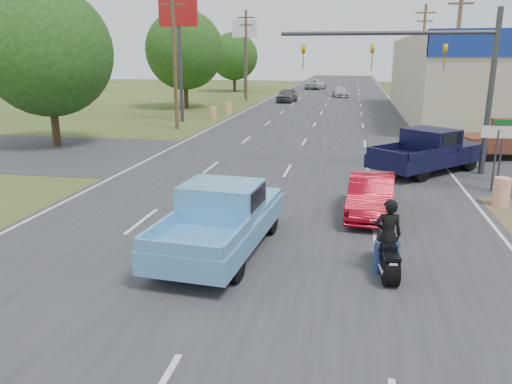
% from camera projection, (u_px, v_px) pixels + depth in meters
% --- Properties ---
extents(main_road, '(15.00, 180.00, 0.02)m').
position_uv_depth(main_road, '(321.00, 113.00, 45.42)').
color(main_road, '#2D2D30').
rests_on(main_road, ground).
extents(cross_road, '(120.00, 10.00, 0.02)m').
position_uv_depth(cross_road, '(293.00, 162.00, 24.58)').
color(cross_road, '#2D2D30').
rests_on(cross_road, ground).
extents(utility_pole_2, '(2.00, 0.28, 10.00)m').
position_uv_depth(utility_pole_2, '(456.00, 52.00, 33.77)').
color(utility_pole_2, '#4C3823').
rests_on(utility_pole_2, ground).
extents(utility_pole_3, '(2.00, 0.28, 10.00)m').
position_uv_depth(utility_pole_3, '(422.00, 53.00, 50.82)').
color(utility_pole_3, '#4C3823').
rests_on(utility_pole_3, ground).
extents(utility_pole_5, '(2.00, 0.28, 10.00)m').
position_uv_depth(utility_pole_5, '(174.00, 52.00, 34.37)').
color(utility_pole_5, '#4C3823').
rests_on(utility_pole_5, ground).
extents(utility_pole_6, '(2.00, 0.28, 10.00)m').
position_uv_depth(utility_pole_6, '(246.00, 53.00, 57.10)').
color(utility_pole_6, '#4C3823').
rests_on(utility_pole_6, ground).
extents(tree_0, '(7.14, 7.14, 8.84)m').
position_uv_depth(tree_0, '(47.00, 52.00, 27.62)').
color(tree_0, '#422D19').
rests_on(tree_0, ground).
extents(tree_1, '(7.56, 7.56, 9.36)m').
position_uv_depth(tree_1, '(184.00, 50.00, 48.29)').
color(tree_1, '#422D19').
rests_on(tree_1, ground).
extents(tree_2, '(6.72, 6.72, 8.32)m').
position_uv_depth(tree_2, '(234.00, 56.00, 71.31)').
color(tree_2, '#422D19').
rests_on(tree_2, ground).
extents(tree_4, '(9.24, 9.24, 11.44)m').
position_uv_depth(tree_4, '(18.00, 45.00, 86.74)').
color(tree_4, '#422D19').
rests_on(tree_4, ground).
extents(tree_5, '(7.98, 7.98, 9.88)m').
position_uv_depth(tree_5, '(508.00, 51.00, 90.52)').
color(tree_5, '#422D19').
rests_on(tree_5, ground).
extents(tree_6, '(8.82, 8.82, 10.92)m').
position_uv_depth(tree_6, '(191.00, 48.00, 101.23)').
color(tree_6, '#422D19').
rests_on(tree_6, ground).
extents(barrel_0, '(0.56, 0.56, 1.00)m').
position_uv_depth(barrel_0, '(501.00, 192.00, 17.31)').
color(barrel_0, orange).
rests_on(barrel_0, ground).
extents(barrel_1, '(0.56, 0.56, 1.00)m').
position_uv_depth(barrel_1, '(463.00, 149.00, 25.29)').
color(barrel_1, orange).
rests_on(barrel_1, ground).
extents(barrel_2, '(0.56, 0.56, 1.00)m').
position_uv_depth(barrel_2, '(213.00, 113.00, 41.14)').
color(barrel_2, orange).
rests_on(barrel_2, ground).
extents(barrel_3, '(0.56, 0.56, 1.00)m').
position_uv_depth(barrel_3, '(228.00, 108.00, 44.88)').
color(barrel_3, orange).
rests_on(barrel_3, ground).
extents(pole_sign_left_near, '(3.00, 0.35, 9.20)m').
position_uv_depth(pole_sign_left_near, '(179.00, 27.00, 37.85)').
color(pole_sign_left_near, '#3F3F44').
rests_on(pole_sign_left_near, ground).
extents(pole_sign_left_far, '(3.00, 0.35, 9.20)m').
position_uv_depth(pole_sign_left_far, '(245.00, 38.00, 60.58)').
color(pole_sign_left_far, '#3F3F44').
rests_on(pole_sign_left_far, ground).
extents(lane_sign, '(1.20, 0.08, 2.52)m').
position_uv_depth(lane_sign, '(497.00, 143.00, 18.80)').
color(lane_sign, '#3F3F44').
rests_on(lane_sign, ground).
extents(street_name_sign, '(0.80, 0.08, 2.61)m').
position_uv_depth(street_name_sign, '(502.00, 144.00, 20.19)').
color(street_name_sign, '#3F3F44').
rests_on(street_name_sign, ground).
extents(signal_mast, '(9.12, 0.40, 7.00)m').
position_uv_depth(signal_mast, '(427.00, 62.00, 21.31)').
color(signal_mast, '#3F3F44').
rests_on(signal_mast, ground).
extents(red_convertible, '(1.67, 4.13, 1.33)m').
position_uv_depth(red_convertible, '(371.00, 196.00, 16.23)').
color(red_convertible, maroon).
rests_on(red_convertible, ground).
extents(motorcycle, '(0.68, 2.20, 1.12)m').
position_uv_depth(motorcycle, '(387.00, 255.00, 11.82)').
color(motorcycle, black).
rests_on(motorcycle, ground).
extents(rider, '(0.69, 0.49, 1.77)m').
position_uv_depth(rider, '(388.00, 239.00, 11.77)').
color(rider, black).
rests_on(rider, ground).
extents(blue_pickup, '(2.61, 5.75, 1.86)m').
position_uv_depth(blue_pickup, '(223.00, 216.00, 13.27)').
color(blue_pickup, black).
rests_on(blue_pickup, ground).
extents(navy_pickup, '(5.62, 5.80, 1.94)m').
position_uv_depth(navy_pickup, '(430.00, 150.00, 22.28)').
color(navy_pickup, black).
rests_on(navy_pickup, ground).
extents(distant_car_grey, '(2.13, 4.61, 1.53)m').
position_uv_depth(distant_car_grey, '(287.00, 95.00, 55.95)').
color(distant_car_grey, '#4F4F53').
rests_on(distant_car_grey, ground).
extents(distant_car_silver, '(2.42, 4.56, 1.26)m').
position_uv_depth(distant_car_silver, '(340.00, 92.00, 62.94)').
color(distant_car_silver, '#BCBBC1').
rests_on(distant_car_silver, ground).
extents(distant_car_white, '(3.29, 5.68, 1.49)m').
position_uv_depth(distant_car_white, '(316.00, 84.00, 77.72)').
color(distant_car_white, silver).
rests_on(distant_car_white, ground).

